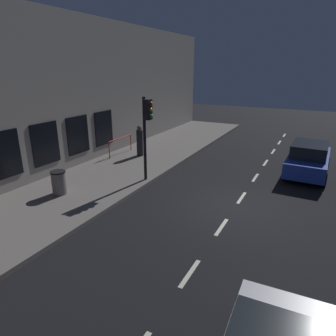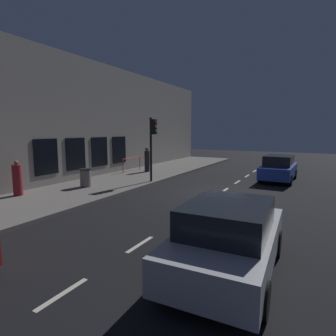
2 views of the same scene
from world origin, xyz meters
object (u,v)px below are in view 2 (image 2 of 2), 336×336
pedestrian_0 (17,180)px  traffic_light (153,137)px  parked_car_0 (279,168)px  pedestrian_1 (147,160)px  trash_bin (86,178)px  parked_car_1 (228,237)px

pedestrian_0 → traffic_light: bearing=101.8°
traffic_light → parked_car_0: (-6.27, -4.53, -1.92)m
parked_car_0 → pedestrian_0: size_ratio=2.66×
pedestrian_1 → trash_bin: 6.10m
pedestrian_1 → parked_car_0: bearing=-137.4°
pedestrian_1 → trash_bin: bearing=124.3°
pedestrian_1 → trash_bin: size_ratio=1.83×
parked_car_0 → pedestrian_0: (9.85, 10.40, 0.09)m
parked_car_1 → trash_bin: bearing=149.6°
traffic_light → pedestrian_0: size_ratio=2.29×
parked_car_1 → pedestrian_0: (10.26, -1.91, 0.08)m
parked_car_0 → parked_car_1: (-0.41, 12.31, 0.00)m
pedestrian_0 → trash_bin: pedestrian_0 is taller
traffic_light → parked_car_0: traffic_light is taller
parked_car_1 → pedestrian_1: size_ratio=2.42×
pedestrian_0 → pedestrian_1: pedestrian_1 is taller
traffic_light → pedestrian_1: 4.33m
traffic_light → trash_bin: traffic_light is taller
parked_car_1 → trash_bin: parked_car_1 is taller
parked_car_0 → pedestrian_1: 8.80m
pedestrian_0 → trash_bin: 3.19m
traffic_light → parked_car_1: (-6.68, 7.78, -1.92)m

